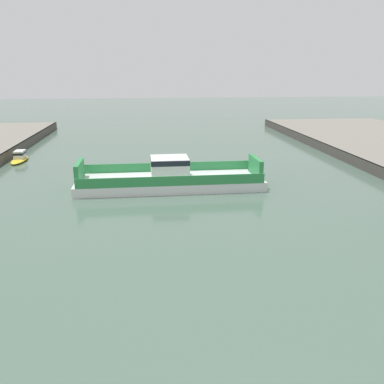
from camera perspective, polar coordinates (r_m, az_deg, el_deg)
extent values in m
cube|color=silver|center=(48.63, -3.09, 1.32)|extent=(21.76, 7.30, 1.10)
cube|color=#2D8947|center=(51.73, -3.38, 3.50)|extent=(20.82, 0.34, 1.10)
cube|color=#2D8947|center=(44.99, -2.80, 1.52)|extent=(20.82, 0.34, 1.10)
cube|color=silver|center=(48.19, -3.12, 3.38)|extent=(4.38, 3.94, 2.49)
cube|color=black|center=(48.00, -3.14, 4.42)|extent=(4.42, 3.98, 0.60)
cube|color=#2D8947|center=(49.96, 8.82, 3.51)|extent=(0.55, 4.96, 2.20)
cube|color=#2D8947|center=(48.68, -15.37, 2.76)|extent=(0.55, 4.96, 2.20)
ellipsoid|color=yellow|center=(67.77, -22.82, 4.13)|extent=(2.00, 6.28, 0.49)
cube|color=silver|center=(68.06, -22.79, 4.88)|extent=(1.38, 2.20, 1.11)
cube|color=black|center=(68.04, -22.80, 4.99)|extent=(1.42, 2.27, 0.33)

